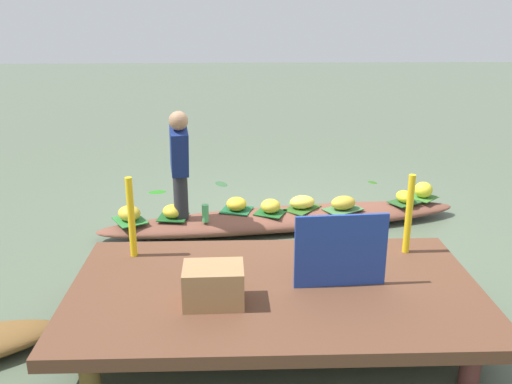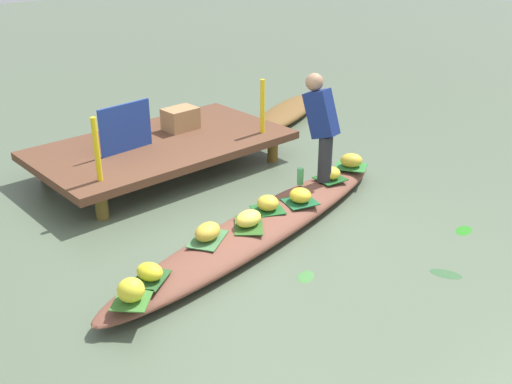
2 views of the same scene
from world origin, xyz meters
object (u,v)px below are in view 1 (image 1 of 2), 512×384
Objects in this scene: banana_bunch_2 at (343,203)px; vendor_person at (180,159)px; banana_bunch_5 at (423,190)px; banana_bunch_1 at (405,197)px; banana_bunch_4 at (271,206)px; banana_bunch_7 at (129,213)px; water_bottle at (205,213)px; market_banner at (341,251)px; produce_crate at (214,285)px; banana_bunch_3 at (302,202)px; banana_bunch_6 at (173,211)px; vendor_boat at (284,219)px; banana_bunch_0 at (236,204)px.

vendor_person reaches higher than banana_bunch_2.
banana_bunch_1 is at bearing 31.05° from banana_bunch_5.
banana_bunch_7 is at bearing 6.96° from banana_bunch_4.
banana_bunch_1 is 2.44m from water_bottle.
banana_bunch_7 is (1.57, 0.19, 0.00)m from banana_bunch_4.
banana_bunch_4 is 2.17m from market_banner.
banana_bunch_7 reaches higher than banana_bunch_2.
banana_bunch_5 is at bearing -148.95° from banana_bunch_1.
banana_bunch_4 is 0.52× the size of produce_crate.
vendor_person is (1.37, 0.32, 0.62)m from banana_bunch_3.
market_banner reaches higher than banana_bunch_4.
banana_bunch_1 is 1.27m from banana_bunch_3.
banana_bunch_3 is 1.51× the size of water_bottle.
banana_bunch_6 is 0.48m from banana_bunch_7.
vendor_boat is 1.77m from banana_bunch_7.
water_bottle is (2.66, 0.71, -0.00)m from banana_bunch_5.
vendor_boat is 1.30m from banana_bunch_6.
vendor_boat is 18.79× the size of banana_bunch_4.
market_banner is (-1.99, 1.90, 0.39)m from banana_bunch_7.
banana_bunch_1 is at bearing -121.08° from market_banner.
banana_bunch_5 reaches higher than vendor_boat.
vendor_person is (-0.58, 0.00, 0.62)m from banana_bunch_7.
banana_bunch_7 is (1.74, 0.27, 0.19)m from vendor_boat.
water_bottle reaches higher than banana_bunch_1.
banana_bunch_5 reaches higher than banana_bunch_7.
banana_bunch_5 is (-1.76, -0.39, 0.21)m from vendor_boat.
banana_bunch_3 is at bearing -170.84° from banana_bunch_6.
banana_bunch_0 is at bearing -154.65° from vendor_person.
banana_bunch_4 reaches higher than banana_bunch_3.
water_bottle is 2.10m from produce_crate.
banana_bunch_1 is at bearing -169.64° from banana_bunch_4.
produce_crate is (2.48, 2.80, 0.23)m from banana_bunch_5.
banana_bunch_2 is at bearing 174.66° from banana_bunch_3.
market_banner reaches higher than water_bottle.
market_banner is (1.23, 2.39, 0.40)m from banana_bunch_1.
banana_bunch_3 is at bearing 7.79° from banana_bunch_1.
banana_bunch_1 is 0.34× the size of market_banner.
banana_bunch_5 reaches higher than banana_bunch_4.
banana_bunch_0 is at bearing -93.82° from produce_crate.
produce_crate is (0.16, 2.42, 0.25)m from banana_bunch_0.
vendor_boat is 5.95× the size of market_banner.
produce_crate is (-0.55, 2.21, 0.25)m from banana_bunch_6.
vendor_person is 2.82× the size of produce_crate.
banana_bunch_0 is 0.19× the size of vendor_person.
banana_bunch_7 is (1.18, 0.28, 0.01)m from banana_bunch_0.
banana_bunch_4 is 0.85× the size of banana_bunch_7.
banana_bunch_2 reaches higher than banana_bunch_4.
produce_crate reaches higher than banana_bunch_5.
banana_bunch_1 is 0.91× the size of banana_bunch_7.
banana_bunch_0 reaches higher than banana_bunch_1.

